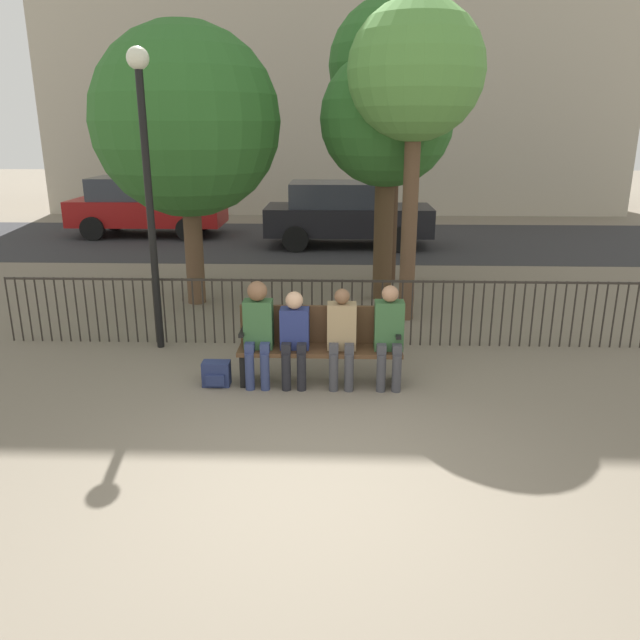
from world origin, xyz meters
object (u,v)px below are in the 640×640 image
tree_3 (394,69)px  parked_car_0 (145,205)px  seated_person_3 (389,331)px  tree_0 (387,122)px  seated_person_2 (342,333)px  lamp_post (146,159)px  parked_car_1 (345,213)px  seated_person_1 (294,333)px  tree_2 (186,122)px  seated_person_0 (258,327)px  backpack (216,374)px  tree_1 (416,74)px  park_bench (320,342)px

tree_3 → parked_car_0: (-6.43, 5.18, -3.13)m
seated_person_3 → tree_0: bearing=87.5°
seated_person_2 → lamp_post: (-2.55, 1.26, 1.91)m
parked_car_1 → seated_person_1: bearing=-94.0°
tree_0 → parked_car_1: bearing=97.2°
seated_person_3 → tree_2: bearing=130.9°
lamp_post → parked_car_1: 8.41m
parked_car_1 → tree_0: bearing=-82.8°
seated_person_0 → parked_car_1: parked_car_1 is taller
parked_car_0 → parked_car_1: 5.77m
tree_0 → lamp_post: tree_0 is taller
tree_0 → tree_3: 1.63m
parked_car_1 → backpack: bearing=-99.8°
seated_person_3 → tree_1: size_ratio=0.26×
seated_person_3 → parked_car_1: bearing=93.0°
lamp_post → parked_car_0: lamp_post is taller
seated_person_2 → tree_0: size_ratio=0.28×
lamp_post → seated_person_3: bearing=-22.1°
seated_person_2 → seated_person_3: 0.56m
tree_0 → parked_car_0: 9.29m
tree_2 → lamp_post: size_ratio=1.17×
tree_0 → tree_1: bearing=-75.9°
park_bench → backpack: bearing=-170.9°
lamp_post → park_bench: bearing=-26.3°
lamp_post → tree_0: bearing=39.6°
park_bench → seated_person_0: seated_person_0 is taller
tree_3 → park_bench: bearing=-102.7°
seated_person_0 → tree_2: tree_2 is taller
lamp_post → parked_car_1: size_ratio=0.93×
tree_3 → parked_car_1: 4.97m
seated_person_1 → tree_1: 4.39m
lamp_post → tree_3: bearing=49.4°
backpack → parked_car_0: (-4.02, 10.55, 0.70)m
tree_1 → parked_car_1: (-0.96, 6.33, -2.85)m
seated_person_0 → backpack: 0.77m
parked_car_1 → lamp_post: bearing=-108.6°
tree_1 → parked_car_0: (-6.56, 7.75, -2.85)m
tree_1 → parked_car_1: 7.01m
tree_2 → parked_car_1: (2.63, 5.49, -2.19)m
tree_3 → tree_0: bearing=-98.0°
lamp_post → seated_person_1: bearing=-32.5°
seated_person_0 → tree_2: bearing=113.6°
tree_1 → parked_car_1: tree_1 is taller
lamp_post → seated_person_0: bearing=-38.9°
tree_1 → parked_car_1: bearing=98.6°
tree_2 → parked_car_0: tree_2 is taller
tree_3 → parked_car_1: size_ratio=1.24×
tree_1 → backpack: bearing=-132.1°
park_bench → seated_person_3: size_ratio=1.58×
backpack → tree_2: (-1.05, 3.65, 2.89)m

